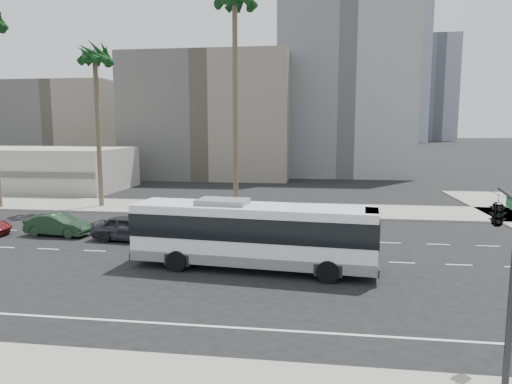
% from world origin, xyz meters
% --- Properties ---
extents(ground, '(700.00, 700.00, 0.00)m').
position_xyz_m(ground, '(0.00, 0.00, 0.00)').
color(ground, black).
rests_on(ground, ground).
extents(sidewalk_north, '(120.00, 7.00, 0.15)m').
position_xyz_m(sidewalk_north, '(0.00, 15.50, 0.07)').
color(sidewalk_north, gray).
rests_on(sidewalk_north, ground).
extents(commercial_low, '(22.00, 12.16, 5.00)m').
position_xyz_m(commercial_low, '(-30.00, 25.99, 2.50)').
color(commercial_low, '#ABA8A1').
rests_on(commercial_low, ground).
extents(midrise_beige_west, '(24.00, 18.00, 18.00)m').
position_xyz_m(midrise_beige_west, '(-12.00, 45.00, 9.00)').
color(midrise_beige_west, '#605D58').
rests_on(midrise_beige_west, ground).
extents(midrise_gray_center, '(20.00, 20.00, 26.00)m').
position_xyz_m(midrise_gray_center, '(8.00, 52.00, 13.00)').
color(midrise_gray_center, gray).
rests_on(midrise_gray_center, ground).
extents(midrise_beige_far, '(18.00, 16.00, 15.00)m').
position_xyz_m(midrise_beige_far, '(-38.00, 50.00, 7.50)').
color(midrise_beige_far, '#605D58').
rests_on(midrise_beige_far, ground).
extents(civic_tower, '(42.00, 42.00, 129.00)m').
position_xyz_m(civic_tower, '(-2.00, 250.00, 38.83)').
color(civic_tower, beige).
rests_on(civic_tower, ground).
extents(highrise_right, '(26.00, 26.00, 70.00)m').
position_xyz_m(highrise_right, '(45.00, 230.00, 35.00)').
color(highrise_right, slate).
rests_on(highrise_right, ground).
extents(highrise_far, '(22.00, 22.00, 60.00)m').
position_xyz_m(highrise_far, '(70.00, 260.00, 30.00)').
color(highrise_far, slate).
rests_on(highrise_far, ground).
extents(city_bus, '(12.95, 4.06, 3.66)m').
position_xyz_m(city_bus, '(1.00, -2.16, 1.92)').
color(city_bus, white).
rests_on(city_bus, ground).
extents(car_a, '(2.45, 5.12, 1.69)m').
position_xyz_m(car_a, '(-7.92, 2.79, 0.84)').
color(car_a, '#27272B').
rests_on(car_a, ground).
extents(car_b, '(2.04, 4.68, 1.49)m').
position_xyz_m(car_b, '(-13.42, 3.51, 0.75)').
color(car_b, '#1A311F').
rests_on(car_b, ground).
extents(traffic_signal, '(2.62, 3.54, 5.62)m').
position_xyz_m(traffic_signal, '(9.87, -10.77, 4.69)').
color(traffic_signal, '#262628').
rests_on(traffic_signal, ground).
extents(palm_near, '(5.74, 5.74, 19.31)m').
position_xyz_m(palm_near, '(-2.80, 13.58, 17.49)').
color(palm_near, brown).
rests_on(palm_near, ground).
extents(palm_mid, '(4.84, 4.84, 14.96)m').
position_xyz_m(palm_mid, '(-15.85, 14.80, 13.46)').
color(palm_mid, brown).
rests_on(palm_mid, ground).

